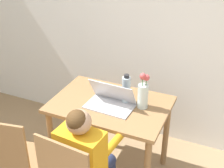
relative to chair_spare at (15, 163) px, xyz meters
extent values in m
cube|color=white|center=(0.51, 1.36, 0.79)|extent=(6.40, 0.05, 2.50)
cube|color=olive|center=(0.46, 0.66, 0.23)|extent=(0.93, 0.64, 0.03)
cylinder|color=olive|center=(0.04, 0.39, -0.12)|extent=(0.05, 0.05, 0.68)
cylinder|color=olive|center=(0.04, 0.93, -0.12)|extent=(0.05, 0.05, 0.68)
cylinder|color=olive|center=(0.87, 0.93, -0.12)|extent=(0.05, 0.05, 0.68)
cube|color=olive|center=(-0.01, 0.07, -0.03)|extent=(0.47, 0.47, 0.02)
cube|color=olive|center=(0.02, -0.12, 0.21)|extent=(0.38, 0.09, 0.47)
cylinder|color=olive|center=(-0.21, 0.21, -0.25)|extent=(0.04, 0.04, 0.42)
cube|color=orange|center=(0.51, 0.07, 0.18)|extent=(0.32, 0.21, 0.42)
sphere|color=tan|center=(0.51, 0.07, 0.47)|extent=(0.16, 0.16, 0.16)
sphere|color=#4C3319|center=(0.51, 0.05, 0.49)|extent=(0.14, 0.14, 0.14)
cylinder|color=navy|center=(0.46, 0.21, -0.01)|extent=(0.11, 0.29, 0.09)
cylinder|color=orange|center=(0.66, 0.27, 0.20)|extent=(0.08, 0.24, 0.06)
cylinder|color=orange|center=(0.40, 0.29, 0.20)|extent=(0.08, 0.24, 0.06)
cube|color=#B2B2B7|center=(0.47, 0.61, 0.25)|extent=(0.38, 0.24, 0.01)
cube|color=silver|center=(0.47, 0.61, 0.26)|extent=(0.33, 0.17, 0.00)
cube|color=#B2B2B7|center=(0.48, 0.66, 0.35)|extent=(0.38, 0.13, 0.19)
cube|color=black|center=(0.48, 0.67, 0.35)|extent=(0.34, 0.11, 0.17)
cylinder|color=silver|center=(0.71, 0.71, 0.35)|extent=(0.08, 0.08, 0.20)
cylinder|color=#3D7A38|center=(0.73, 0.72, 0.40)|extent=(0.01, 0.01, 0.22)
sphere|color=#CC4C4C|center=(0.73, 0.72, 0.51)|extent=(0.05, 0.05, 0.05)
cylinder|color=#3D7A38|center=(0.70, 0.72, 0.39)|extent=(0.01, 0.01, 0.21)
sphere|color=#CC4C4C|center=(0.70, 0.72, 0.50)|extent=(0.04, 0.04, 0.04)
cylinder|color=#3D7A38|center=(0.71, 0.69, 0.41)|extent=(0.01, 0.01, 0.24)
sphere|color=#CC4C4C|center=(0.71, 0.69, 0.53)|extent=(0.05, 0.05, 0.05)
cylinder|color=silver|center=(0.57, 0.73, 0.36)|extent=(0.07, 0.07, 0.22)
cylinder|color=#262628|center=(0.57, 0.73, 0.48)|extent=(0.04, 0.04, 0.02)
camera|label=1|loc=(1.33, -1.26, 1.59)|focal=50.00mm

